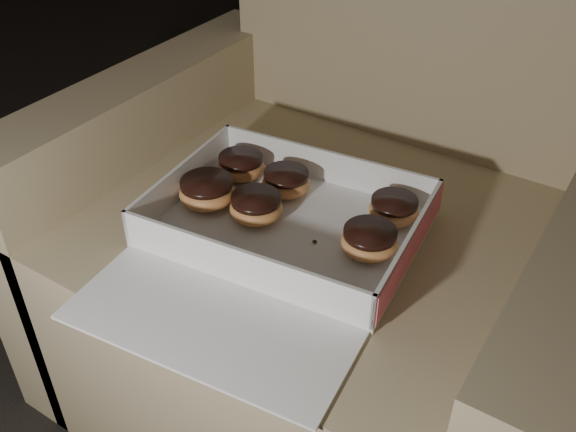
% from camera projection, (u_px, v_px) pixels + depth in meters
% --- Properties ---
extents(floor, '(4.50, 4.50, 0.00)m').
position_uv_depth(floor, '(33.00, 312.00, 1.48)').
color(floor, black).
rests_on(floor, ground).
extents(armchair, '(0.93, 0.78, 0.97)m').
position_uv_depth(armchair, '(339.00, 252.00, 1.17)').
color(armchair, tan).
rests_on(armchair, floor).
extents(bakery_box, '(0.44, 0.51, 0.07)m').
position_uv_depth(bakery_box, '(277.00, 239.00, 0.98)').
color(bakery_box, white).
rests_on(bakery_box, armchair).
extents(donut_a, '(0.09, 0.09, 0.04)m').
position_uv_depth(donut_a, '(369.00, 241.00, 0.95)').
color(donut_a, '#E1904E').
rests_on(donut_a, bakery_box).
extents(donut_b, '(0.08, 0.08, 0.04)m').
position_uv_depth(donut_b, '(241.00, 166.00, 1.11)').
color(donut_b, '#E1904E').
rests_on(donut_b, bakery_box).
extents(donut_c, '(0.09, 0.09, 0.04)m').
position_uv_depth(donut_c, '(256.00, 207.00, 1.01)').
color(donut_c, '#E1904E').
rests_on(donut_c, bakery_box).
extents(donut_d, '(0.08, 0.08, 0.04)m').
position_uv_depth(donut_d, '(394.00, 209.00, 1.01)').
color(donut_d, '#E1904E').
rests_on(donut_d, bakery_box).
extents(donut_e, '(0.09, 0.09, 0.05)m').
position_uv_depth(donut_e, '(207.00, 191.00, 1.05)').
color(donut_e, '#E1904E').
rests_on(donut_e, bakery_box).
extents(donut_f, '(0.08, 0.08, 0.04)m').
position_uv_depth(donut_f, '(286.00, 181.00, 1.07)').
color(donut_f, '#E1904E').
rests_on(donut_f, bakery_box).
extents(crumb_a, '(0.01, 0.01, 0.00)m').
position_uv_depth(crumb_a, '(151.00, 233.00, 0.99)').
color(crumb_a, black).
rests_on(crumb_a, bakery_box).
extents(crumb_b, '(0.01, 0.01, 0.00)m').
position_uv_depth(crumb_b, '(315.00, 241.00, 0.98)').
color(crumb_b, black).
rests_on(crumb_b, bakery_box).
extents(crumb_c, '(0.01, 0.01, 0.00)m').
position_uv_depth(crumb_c, '(261.00, 280.00, 0.91)').
color(crumb_c, black).
rests_on(crumb_c, bakery_box).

